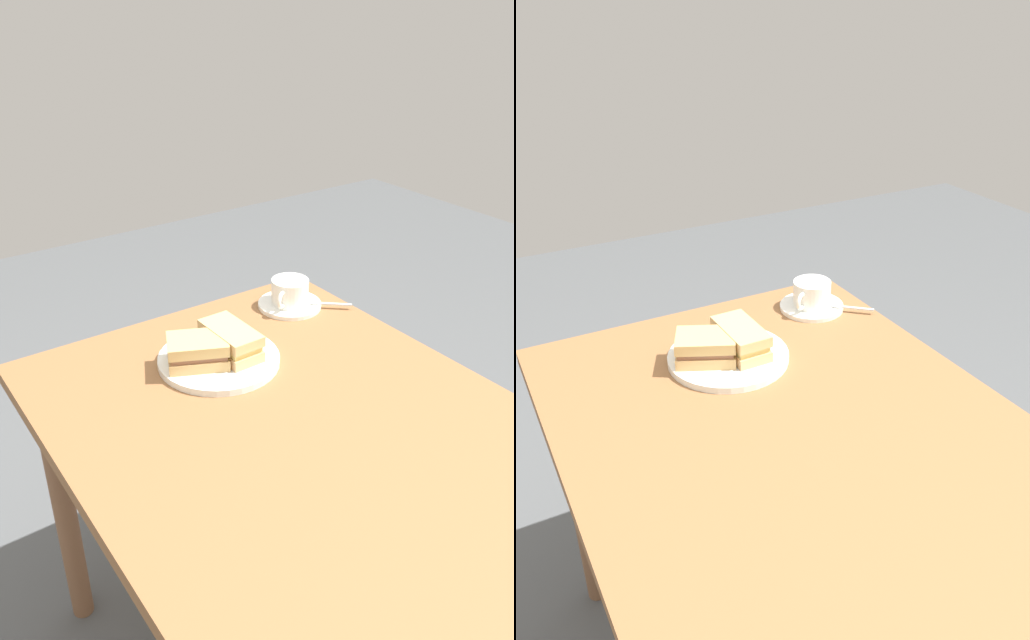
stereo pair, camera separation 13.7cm
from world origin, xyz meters
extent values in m
cube|color=brown|center=(0.00, 0.00, 0.69)|extent=(1.30, 0.76, 0.03)
cylinder|color=brown|center=(-0.59, -0.32, 0.34)|extent=(0.05, 0.05, 0.67)
cylinder|color=brown|center=(-0.59, 0.32, 0.34)|extent=(0.05, 0.05, 0.67)
cylinder|color=white|center=(-0.41, -0.01, 0.71)|extent=(0.24, 0.24, 0.01)
cube|color=tan|center=(-0.41, 0.02, 0.73)|extent=(0.14, 0.07, 0.02)
cube|color=#E3CB6F|center=(-0.41, 0.02, 0.75)|extent=(0.13, 0.07, 0.01)
cube|color=tan|center=(-0.41, 0.02, 0.76)|extent=(0.14, 0.07, 0.02)
cube|color=tan|center=(-0.41, -0.06, 0.73)|extent=(0.13, 0.14, 0.02)
cube|color=brown|center=(-0.41, -0.06, 0.74)|extent=(0.12, 0.13, 0.01)
cube|color=tan|center=(-0.41, -0.06, 0.76)|extent=(0.13, 0.14, 0.02)
cylinder|color=white|center=(-0.52, 0.26, 0.71)|extent=(0.15, 0.15, 0.01)
cylinder|color=white|center=(-0.52, 0.26, 0.74)|extent=(0.09, 0.09, 0.06)
cylinder|color=#A37D57|center=(-0.52, 0.26, 0.77)|extent=(0.08, 0.08, 0.01)
torus|color=white|center=(-0.50, 0.21, 0.74)|extent=(0.03, 0.04, 0.04)
cube|color=silver|center=(-0.45, 0.34, 0.71)|extent=(0.06, 0.06, 0.00)
ellipsoid|color=silver|center=(-0.49, 0.30, 0.72)|extent=(0.03, 0.03, 0.01)
camera|label=1|loc=(0.52, -0.57, 1.38)|focal=35.81mm
camera|label=2|loc=(0.60, -0.45, 1.38)|focal=35.81mm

